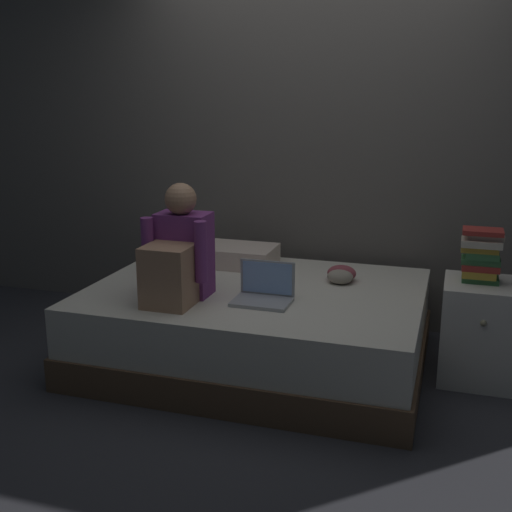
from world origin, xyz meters
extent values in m
plane|color=#2D2D33|center=(0.00, 0.00, 0.00)|extent=(8.00, 8.00, 0.00)
cube|color=#605B56|center=(0.00, 1.20, 1.35)|extent=(5.60, 0.10, 2.70)
cube|color=brown|center=(-0.20, 0.30, 0.10)|extent=(2.00, 1.50, 0.19)
cube|color=beige|center=(-0.20, 0.30, 0.34)|extent=(1.96, 1.46, 0.29)
cube|color=beige|center=(1.10, 0.47, 0.29)|extent=(0.44, 0.44, 0.58)
sphere|color=gray|center=(1.10, 0.25, 0.42)|extent=(0.04, 0.04, 0.04)
cube|color=#75337A|center=(-0.56, 0.05, 0.72)|extent=(0.30, 0.20, 0.48)
sphere|color=#A87C5E|center=(-0.56, 0.02, 1.05)|extent=(0.18, 0.18, 0.18)
cube|color=#A87C5E|center=(-0.56, -0.17, 0.65)|extent=(0.26, 0.24, 0.34)
cylinder|color=#75337A|center=(-0.72, -0.09, 0.78)|extent=(0.07, 0.07, 0.34)
cylinder|color=#75337A|center=(-0.40, -0.09, 0.78)|extent=(0.07, 0.07, 0.34)
cube|color=#9EA0A5|center=(-0.08, 0.02, 0.49)|extent=(0.32, 0.22, 0.02)
cube|color=#9EA0A5|center=(-0.08, 0.13, 0.60)|extent=(0.32, 0.01, 0.20)
cube|color=#8CB2EA|center=(-0.08, 0.12, 0.60)|extent=(0.29, 0.00, 0.18)
cube|color=beige|center=(-0.51, 0.75, 0.55)|extent=(0.56, 0.36, 0.13)
cube|color=#387042|center=(1.07, 0.49, 0.60)|extent=(0.20, 0.15, 0.03)
cube|color=gold|center=(1.06, 0.47, 0.64)|extent=(0.18, 0.14, 0.04)
cube|color=#9E2D28|center=(1.07, 0.48, 0.67)|extent=(0.20, 0.15, 0.03)
cube|color=#387042|center=(1.07, 0.48, 0.71)|extent=(0.21, 0.13, 0.03)
cube|color=#387042|center=(1.07, 0.47, 0.74)|extent=(0.18, 0.12, 0.04)
cube|color=gold|center=(1.06, 0.48, 0.78)|extent=(0.20, 0.13, 0.03)
cube|color=beige|center=(1.06, 0.47, 0.81)|extent=(0.22, 0.15, 0.04)
cube|color=beige|center=(1.08, 0.49, 0.85)|extent=(0.19, 0.12, 0.03)
cube|color=#9E2D28|center=(1.06, 0.47, 0.88)|extent=(0.22, 0.16, 0.03)
ellipsoid|color=#8E3D47|center=(0.26, 0.59, 0.53)|extent=(0.18, 0.15, 0.10)
ellipsoid|color=gray|center=(0.27, 0.53, 0.53)|extent=(0.16, 0.13, 0.09)
camera|label=1|loc=(0.91, -3.22, 1.65)|focal=44.96mm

